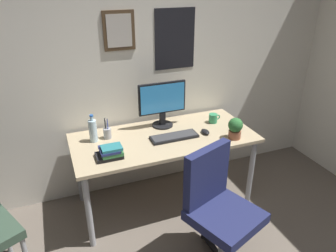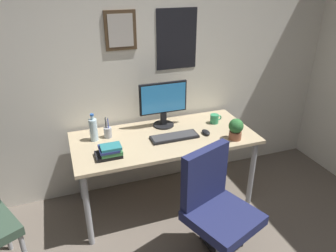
% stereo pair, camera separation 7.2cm
% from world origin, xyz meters
% --- Properties ---
extents(wall_back, '(4.40, 0.10, 2.60)m').
position_xyz_m(wall_back, '(0.00, 2.15, 1.30)').
color(wall_back, silver).
rests_on(wall_back, ground_plane).
extents(desk, '(1.65, 0.76, 0.73)m').
position_xyz_m(desk, '(0.15, 1.69, 0.66)').
color(desk, tan).
rests_on(desk, ground_plane).
extents(office_chair, '(0.59, 0.60, 0.95)m').
position_xyz_m(office_chair, '(0.27, 0.90, 0.53)').
color(office_chair, '#1E234C').
rests_on(office_chair, ground_plane).
extents(monitor, '(0.46, 0.20, 0.43)m').
position_xyz_m(monitor, '(0.21, 1.91, 0.97)').
color(monitor, black).
rests_on(monitor, desk).
extents(keyboard, '(0.43, 0.15, 0.03)m').
position_xyz_m(keyboard, '(0.22, 1.63, 0.74)').
color(keyboard, black).
rests_on(keyboard, desk).
extents(computer_mouse, '(0.06, 0.11, 0.04)m').
position_xyz_m(computer_mouse, '(0.52, 1.61, 0.75)').
color(computer_mouse, black).
rests_on(computer_mouse, desk).
extents(water_bottle, '(0.07, 0.07, 0.25)m').
position_xyz_m(water_bottle, '(-0.46, 1.83, 0.84)').
color(water_bottle, silver).
rests_on(water_bottle, desk).
extents(coffee_mug_near, '(0.12, 0.08, 0.09)m').
position_xyz_m(coffee_mug_near, '(0.71, 1.80, 0.77)').
color(coffee_mug_near, '#2D8C59').
rests_on(coffee_mug_near, desk).
extents(potted_plant, '(0.13, 0.13, 0.20)m').
position_xyz_m(potted_plant, '(0.72, 1.43, 0.83)').
color(potted_plant, brown).
rests_on(potted_plant, desk).
extents(pen_cup, '(0.07, 0.07, 0.20)m').
position_xyz_m(pen_cup, '(-0.34, 1.85, 0.78)').
color(pen_cup, '#9EA0A5').
rests_on(pen_cup, desk).
extents(book_stack_left, '(0.21, 0.16, 0.10)m').
position_xyz_m(book_stack_left, '(-0.38, 1.51, 0.78)').
color(book_stack_left, black).
rests_on(book_stack_left, desk).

